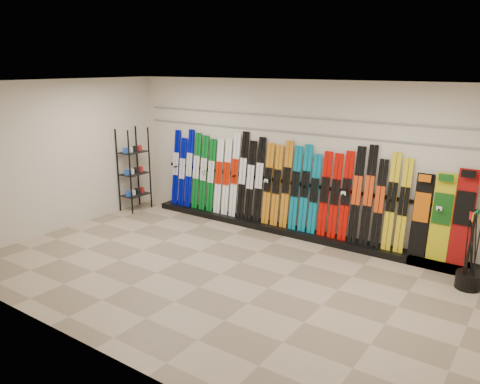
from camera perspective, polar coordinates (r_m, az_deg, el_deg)
The scene contains 12 objects.
floor at distance 7.66m, azimuth -2.33°, elevation -9.96°, with size 8.00×8.00×0.00m, color #88755E.
back_wall at distance 9.22m, azimuth 6.95°, elevation 4.12°, with size 8.00×8.00×0.00m, color beige.
left_wall at distance 10.03m, azimuth -21.09°, elevation 4.11°, with size 5.00×5.00×0.00m, color beige.
ceiling at distance 6.94m, azimuth -2.60°, elevation 13.07°, with size 8.00×8.00×0.00m, color silver.
ski_rack_base at distance 9.32m, azimuth 7.26°, elevation -4.97°, with size 8.00×0.40×0.12m, color black.
skis at distance 9.42m, azimuth 3.97°, elevation 1.02°, with size 5.37×0.26×1.82m.
snowboards at distance 8.36m, azimuth 23.49°, elevation -2.78°, with size 0.93×0.24×1.56m.
accessory_rack at distance 10.98m, azimuth -12.80°, elevation 2.70°, with size 0.40×0.60×1.90m, color black.
pole_bin at distance 7.94m, azimuth 26.05°, elevation -9.67°, with size 0.37×0.37×0.25m, color black.
ski_poles at distance 7.76m, azimuth 26.33°, elevation -6.38°, with size 0.22×0.34×1.18m.
slatwall_rail_0 at distance 9.12m, azimuth 6.99°, elevation 7.19°, with size 7.60×0.02×0.03m, color gray.
slatwall_rail_1 at distance 9.09m, azimuth 7.05°, elevation 9.06°, with size 7.60×0.02×0.03m, color gray.
Camera 1 is at (4.18, -5.53, 3.26)m, focal length 35.00 mm.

